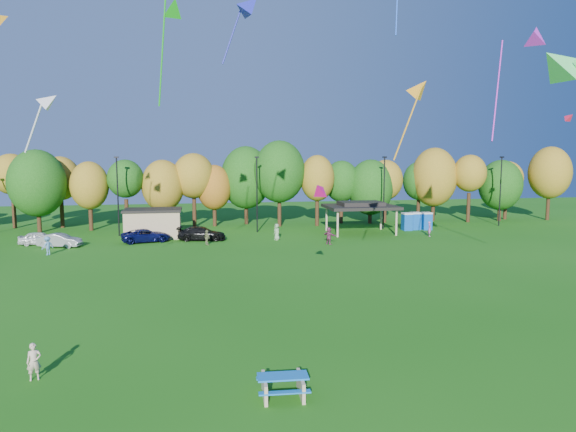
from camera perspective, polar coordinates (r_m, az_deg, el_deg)
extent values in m
plane|color=#19600F|center=(23.44, 3.47, -16.27)|extent=(160.00, 160.00, 0.00)
cylinder|color=black|center=(73.89, -28.15, 0.39)|extent=(0.50, 0.50, 4.12)
ellipsoid|color=olive|center=(73.58, -28.35, 4.11)|extent=(4.78, 4.78, 5.18)
cylinder|color=black|center=(68.17, -25.93, -0.19)|extent=(0.50, 0.50, 3.56)
ellipsoid|color=#144C0F|center=(67.85, -26.11, 3.30)|extent=(6.62, 6.62, 8.00)
cylinder|color=black|center=(71.64, -23.81, 0.31)|extent=(0.50, 0.50, 3.79)
ellipsoid|color=olive|center=(71.33, -23.98, 3.84)|extent=(4.94, 4.94, 5.58)
cylinder|color=black|center=(67.64, -21.06, -0.10)|extent=(0.50, 0.50, 3.34)
ellipsoid|color=olive|center=(67.32, -21.20, 3.19)|extent=(4.61, 4.61, 5.88)
cylinder|color=black|center=(66.77, -17.48, 0.16)|extent=(0.50, 0.50, 3.82)
ellipsoid|color=#144C0F|center=(66.43, -17.61, 3.98)|extent=(4.43, 4.43, 4.73)
cylinder|color=black|center=(67.02, -13.65, 0.06)|extent=(0.50, 0.50, 3.25)
ellipsoid|color=olive|center=(66.70, -13.74, 3.30)|extent=(5.33, 5.33, 6.53)
cylinder|color=black|center=(67.42, -10.36, 0.48)|extent=(0.50, 0.50, 3.96)
ellipsoid|color=olive|center=(67.09, -10.45, 4.41)|extent=(5.31, 5.31, 5.82)
cylinder|color=black|center=(67.78, -8.15, 0.17)|extent=(0.50, 0.50, 3.05)
ellipsoid|color=#995914|center=(67.47, -8.20, 3.17)|extent=(4.54, 4.54, 5.87)
cylinder|color=black|center=(69.19, -4.66, 0.65)|extent=(0.50, 0.50, 3.77)
ellipsoid|color=#144C0F|center=(68.87, -4.69, 4.29)|extent=(6.69, 6.69, 8.35)
cylinder|color=black|center=(66.72, -0.96, 0.67)|extent=(0.50, 0.50, 4.28)
ellipsoid|color=#144C0F|center=(66.39, -0.97, 4.96)|extent=(6.64, 6.64, 8.01)
cylinder|color=black|center=(67.40, 3.25, 0.49)|extent=(0.50, 0.50, 3.76)
ellipsoid|color=olive|center=(67.07, 3.27, 4.22)|extent=(4.49, 4.49, 6.02)
cylinder|color=black|center=(70.36, 5.93, 0.59)|extent=(0.50, 0.50, 3.43)
ellipsoid|color=#144C0F|center=(70.05, 5.97, 3.85)|extent=(4.77, 4.77, 5.63)
cylinder|color=black|center=(70.73, 9.10, 0.38)|extent=(0.50, 0.50, 2.95)
ellipsoid|color=#144C0F|center=(70.44, 9.15, 3.17)|extent=(6.14, 6.14, 7.54)
cylinder|color=black|center=(71.92, 10.69, 0.68)|extent=(0.50, 0.50, 3.52)
ellipsoid|color=olive|center=(71.61, 10.77, 3.95)|extent=(4.78, 4.78, 5.53)
cylinder|color=black|center=(75.62, 14.27, 0.83)|extent=(0.50, 0.50, 3.39)
ellipsoid|color=#144C0F|center=(75.34, 14.35, 3.82)|extent=(4.54, 4.54, 5.46)
cylinder|color=black|center=(75.15, 15.82, 0.87)|extent=(0.50, 0.50, 3.72)
ellipsoid|color=olive|center=(74.85, 15.92, 4.18)|extent=(6.32, 6.32, 8.24)
cylinder|color=black|center=(75.40, 19.40, 0.89)|extent=(0.50, 0.50, 4.06)
ellipsoid|color=olive|center=(75.10, 19.54, 4.49)|extent=(4.50, 4.50, 5.13)
cylinder|color=black|center=(78.52, 22.43, 0.62)|extent=(0.50, 0.50, 3.05)
ellipsoid|color=#144C0F|center=(78.26, 22.54, 3.21)|extent=(5.97, 5.97, 7.05)
cylinder|color=black|center=(80.83, 22.99, 0.93)|extent=(0.50, 0.50, 3.55)
ellipsoid|color=olive|center=(80.56, 23.12, 3.86)|extent=(4.60, 4.60, 4.99)
cylinder|color=black|center=(82.48, 26.91, 1.02)|extent=(0.50, 0.50, 4.07)
ellipsoid|color=olive|center=(82.21, 27.09, 4.31)|extent=(5.83, 5.83, 7.42)
cylinder|color=black|center=(61.78, -18.38, 2.04)|extent=(0.16, 0.16, 9.00)
cube|color=black|center=(61.61, -18.54, 6.21)|extent=(0.50, 0.25, 0.18)
cylinder|color=black|center=(61.56, -3.47, 2.35)|extent=(0.16, 0.16, 9.00)
cube|color=black|center=(61.39, -3.50, 6.54)|extent=(0.50, 0.25, 0.18)
cylinder|color=black|center=(65.38, 10.61, 2.50)|extent=(0.16, 0.16, 9.00)
cube|color=black|center=(65.21, 10.70, 6.45)|extent=(0.50, 0.25, 0.18)
cylinder|color=black|center=(72.60, 22.52, 2.51)|extent=(0.16, 0.16, 9.00)
cube|color=black|center=(72.45, 22.68, 6.06)|extent=(0.50, 0.25, 0.18)
cube|color=tan|center=(59.66, -14.74, -0.89)|extent=(6.00, 4.00, 3.00)
cube|color=black|center=(59.47, -14.79, 0.66)|extent=(6.30, 4.30, 0.25)
cylinder|color=tan|center=(58.13, 5.54, -0.90)|extent=(0.24, 0.24, 3.00)
cylinder|color=tan|center=(60.40, 11.95, -0.73)|extent=(0.24, 0.24, 3.00)
cylinder|color=tan|center=(62.92, 4.31, -0.31)|extent=(0.24, 0.24, 3.00)
cylinder|color=tan|center=(65.02, 10.30, -0.17)|extent=(0.24, 0.24, 3.00)
cube|color=black|center=(61.34, 8.08, 1.02)|extent=(8.20, 6.20, 0.35)
cube|color=black|center=(61.30, 8.09, 1.39)|extent=(5.00, 3.50, 0.45)
cube|color=#0D4BAB|center=(64.98, 13.08, -0.68)|extent=(1.10, 1.10, 2.00)
cube|color=silver|center=(64.85, 13.10, 0.27)|extent=(1.15, 1.15, 0.18)
cube|color=#0D4BAB|center=(65.86, 13.98, -0.61)|extent=(1.10, 1.10, 2.00)
cube|color=silver|center=(65.74, 14.01, 0.33)|extent=(1.15, 1.15, 0.18)
cube|color=#0D4BAB|center=(66.11, 15.12, -0.62)|extent=(1.10, 1.10, 2.00)
cube|color=silver|center=(65.99, 15.15, 0.32)|extent=(1.15, 1.15, 0.18)
cube|color=tan|center=(20.55, -2.62, -18.52)|extent=(0.21, 1.56, 0.77)
cube|color=tan|center=(20.69, 1.44, -18.33)|extent=(0.21, 1.56, 0.77)
cube|color=blue|center=(20.44, -0.58, -17.37)|extent=(1.97, 0.91, 0.06)
cube|color=blue|center=(19.98, -0.35, -19.02)|extent=(1.95, 0.37, 0.05)
cube|color=blue|center=(21.18, -0.80, -17.47)|extent=(1.95, 0.37, 0.05)
imported|color=#C5AB93|center=(24.15, -26.39, -14.29)|extent=(0.65, 0.52, 1.55)
imported|color=silver|center=(58.98, -25.88, -2.23)|extent=(4.11, 1.89, 1.37)
imported|color=gray|center=(56.52, -24.04, -2.49)|extent=(4.43, 2.36, 1.39)
imported|color=#0B0E45|center=(56.72, -15.48, -2.10)|extent=(5.55, 3.62, 1.42)
imported|color=black|center=(56.57, -9.57, -1.93)|extent=(5.44, 2.85, 1.50)
imported|color=teal|center=(52.51, -25.16, -3.01)|extent=(1.24, 1.27, 1.74)
imported|color=#B655A6|center=(60.81, 15.45, -1.39)|extent=(0.53, 0.69, 1.71)
imported|color=#7FA370|center=(56.05, -1.26, -1.77)|extent=(0.87, 1.03, 1.79)
imported|color=#808551|center=(53.48, -8.99, -2.38)|extent=(0.81, 0.99, 1.58)
imported|color=#83365B|center=(53.48, 4.57, -2.19)|extent=(1.32, 1.72, 1.81)
cone|color=#51E867|center=(36.57, 27.72, 14.78)|extent=(3.35, 2.73, 3.15)
cone|color=red|center=(56.36, 28.82, 9.62)|extent=(1.14, 1.33, 1.16)
cone|color=silver|center=(30.94, -24.95, 11.51)|extent=(1.48, 1.18, 1.37)
cylinder|color=silver|center=(31.18, -26.38, 8.91)|extent=(1.12, 0.24, 2.85)
cone|color=#C60B68|center=(30.41, 3.48, 2.98)|extent=(1.56, 1.64, 1.32)
cone|color=orange|center=(37.77, -29.34, 18.47)|extent=(2.04, 1.96, 1.65)
cylinder|color=#2863FF|center=(50.26, 12.02, 21.92)|extent=(0.96, 2.00, 5.67)
cone|color=#18B41B|center=(36.58, -12.64, 21.78)|extent=(1.94, 2.24, 1.92)
cylinder|color=#18B41B|center=(33.95, -13.78, 17.49)|extent=(0.85, 2.40, 6.61)
cone|color=#FFA01A|center=(35.30, 14.48, 13.54)|extent=(2.31, 2.23, 1.83)
cylinder|color=#FFA01A|center=(33.77, 13.19, 10.06)|extent=(1.48, 1.20, 4.73)
cone|color=#D929DC|center=(41.38, 25.79, 17.75)|extent=(2.65, 2.72, 2.16)
cylinder|color=#D929DC|center=(41.47, 22.24, 12.85)|extent=(1.90, 2.23, 7.55)
cone|color=#1C219F|center=(35.53, -4.20, 22.29)|extent=(2.19, 1.84, 1.88)
cylinder|color=#1C219F|center=(35.27, -6.22, 19.37)|extent=(1.44, 0.46, 3.79)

